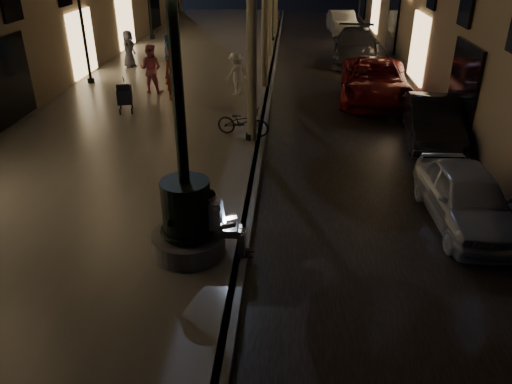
# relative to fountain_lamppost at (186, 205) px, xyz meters

# --- Properties ---
(ground) EXTENTS (120.00, 120.00, 0.00)m
(ground) POSITION_rel_fountain_lamppost_xyz_m (1.00, 13.00, -1.21)
(ground) COLOR black
(ground) RESTS_ON ground
(cobble_lane) EXTENTS (6.00, 45.00, 0.02)m
(cobble_lane) POSITION_rel_fountain_lamppost_xyz_m (4.00, 13.00, -1.20)
(cobble_lane) COLOR black
(cobble_lane) RESTS_ON ground
(promenade) EXTENTS (8.00, 45.00, 0.20)m
(promenade) POSITION_rel_fountain_lamppost_xyz_m (-3.00, 13.00, -1.11)
(promenade) COLOR slate
(promenade) RESTS_ON ground
(curb_strip) EXTENTS (0.25, 45.00, 0.20)m
(curb_strip) POSITION_rel_fountain_lamppost_xyz_m (1.00, 13.00, -1.11)
(curb_strip) COLOR #59595B
(curb_strip) RESTS_ON ground
(fountain_lamppost) EXTENTS (1.40, 1.40, 5.21)m
(fountain_lamppost) POSITION_rel_fountain_lamppost_xyz_m (0.00, 0.00, 0.00)
(fountain_lamppost) COLOR #59595B
(fountain_lamppost) RESTS_ON promenade
(seated_man_laptop) EXTENTS (0.98, 0.33, 1.35)m
(seated_man_laptop) POSITION_rel_fountain_lamppost_xyz_m (0.61, 0.00, -0.30)
(seated_man_laptop) COLOR tan
(seated_man_laptop) RESTS_ON promenade
(lamp_curb_a) EXTENTS (0.36, 0.36, 4.81)m
(lamp_curb_a) POSITION_rel_fountain_lamppost_xyz_m (0.70, 6.00, 2.02)
(lamp_curb_a) COLOR black
(lamp_curb_a) RESTS_ON promenade
(lamp_curb_b) EXTENTS (0.36, 0.36, 4.81)m
(lamp_curb_b) POSITION_rel_fountain_lamppost_xyz_m (0.70, 14.00, 2.02)
(lamp_curb_b) COLOR black
(lamp_curb_b) RESTS_ON promenade
(lamp_left_b) EXTENTS (0.36, 0.36, 4.81)m
(lamp_left_b) POSITION_rel_fountain_lamppost_xyz_m (-6.40, 12.00, 2.02)
(lamp_left_b) COLOR black
(lamp_left_b) RESTS_ON promenade
(stroller) EXTENTS (0.69, 1.16, 1.17)m
(stroller) POSITION_rel_fountain_lamppost_xyz_m (-3.78, 8.33, -0.42)
(stroller) COLOR black
(stroller) RESTS_ON promenade
(car_front) EXTENTS (1.66, 3.79, 1.27)m
(car_front) POSITION_rel_fountain_lamppost_xyz_m (5.67, 1.81, -0.58)
(car_front) COLOR #B4B7BC
(car_front) RESTS_ON ground
(car_second) EXTENTS (1.83, 4.17, 1.33)m
(car_second) POSITION_rel_fountain_lamppost_xyz_m (6.12, 6.69, -0.54)
(car_second) COLOR black
(car_second) RESTS_ON ground
(car_third) EXTENTS (2.96, 5.56, 1.49)m
(car_third) POSITION_rel_fountain_lamppost_xyz_m (5.00, 11.00, -0.47)
(car_third) COLOR maroon
(car_third) RESTS_ON ground
(car_rear) EXTENTS (2.68, 5.50, 1.54)m
(car_rear) POSITION_rel_fountain_lamppost_xyz_m (5.00, 17.55, -0.44)
(car_rear) COLOR #333339
(car_rear) RESTS_ON ground
(car_fifth) EXTENTS (1.79, 4.37, 1.41)m
(car_fifth) POSITION_rel_fountain_lamppost_xyz_m (5.00, 25.59, -0.51)
(car_fifth) COLOR #A5A6A0
(car_fifth) RESTS_ON ground
(pedestrian_red) EXTENTS (0.82, 0.74, 1.88)m
(pedestrian_red) POSITION_rel_fountain_lamppost_xyz_m (-2.41, 9.94, -0.07)
(pedestrian_red) COLOR #B93925
(pedestrian_red) RESTS_ON promenade
(pedestrian_pink) EXTENTS (0.97, 0.80, 1.82)m
(pedestrian_pink) POSITION_rel_fountain_lamppost_xyz_m (-3.49, 10.81, -0.10)
(pedestrian_pink) COLOR #D67181
(pedestrian_pink) RESTS_ON promenade
(pedestrian_white) EXTENTS (1.15, 1.14, 1.59)m
(pedestrian_white) POSITION_rel_fountain_lamppost_xyz_m (-0.20, 10.72, -0.22)
(pedestrian_white) COLOR silver
(pedestrian_white) RESTS_ON promenade
(pedestrian_blue) EXTENTS (0.54, 1.09, 1.80)m
(pedestrian_blue) POSITION_rel_fountain_lamppost_xyz_m (-3.29, 13.04, -0.11)
(pedestrian_blue) COLOR #234F81
(pedestrian_blue) RESTS_ON promenade
(pedestrian_dark) EXTENTS (0.64, 0.87, 1.63)m
(pedestrian_dark) POSITION_rel_fountain_lamppost_xyz_m (-5.60, 14.90, -0.19)
(pedestrian_dark) COLOR #35353A
(pedestrian_dark) RESTS_ON promenade
(bicycle) EXTENTS (1.68, 0.86, 0.84)m
(bicycle) POSITION_rel_fountain_lamppost_xyz_m (0.45, 6.36, -0.59)
(bicycle) COLOR black
(bicycle) RESTS_ON promenade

